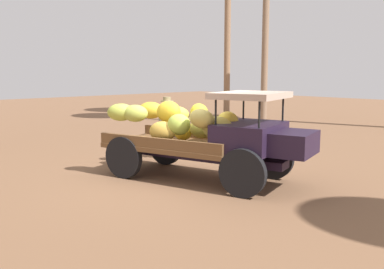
{
  "coord_description": "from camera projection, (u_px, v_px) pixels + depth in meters",
  "views": [
    {
      "loc": [
        6.7,
        -5.91,
        2.28
      ],
      "look_at": [
        0.21,
        0.18,
        0.95
      ],
      "focal_mm": 39.04,
      "sensor_mm": 36.0,
      "label": 1
    }
  ],
  "objects": [
    {
      "name": "ground_plane",
      "position": [
        180.0,
        177.0,
        9.17
      ],
      "size": [
        60.0,
        60.0,
        0.0
      ],
      "primitive_type": "plane",
      "color": "brown"
    },
    {
      "name": "truck",
      "position": [
        209.0,
        135.0,
        8.76
      ],
      "size": [
        4.7,
        2.81,
        1.9
      ],
      "rotation": [
        0.0,
        0.0,
        0.28
      ],
      "color": "#23172C",
      "rests_on": "ground"
    },
    {
      "name": "wooden_crate",
      "position": [
        122.0,
        157.0,
        10.44
      ],
      "size": [
        0.49,
        0.54,
        0.39
      ],
      "primitive_type": "cube",
      "rotation": [
        0.0,
        0.0,
        1.42
      ],
      "color": "olive",
      "rests_on": "ground"
    },
    {
      "name": "farmer",
      "position": [
        167.0,
        124.0,
        10.99
      ],
      "size": [
        0.53,
        0.47,
        1.65
      ],
      "rotation": [
        0.0,
        0.0,
        -1.53
      ],
      "color": "#C1B0A0",
      "rests_on": "ground"
    }
  ]
}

